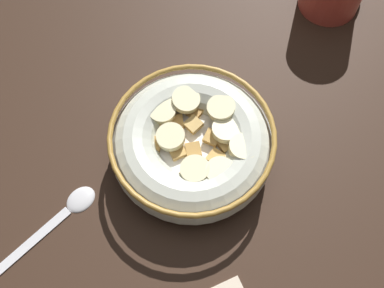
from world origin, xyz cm
name	(u,v)px	position (x,y,z in cm)	size (l,w,h in cm)	color
ground_plane	(192,158)	(0.00, 0.00, -1.00)	(99.59, 99.59, 2.00)	#332116
cereal_bowl	(192,144)	(0.04, -0.01, 2.95)	(18.18, 18.18, 5.57)	beige
spoon	(64,213)	(-15.55, 2.67, 0.33)	(14.03, 3.84, 0.80)	silver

